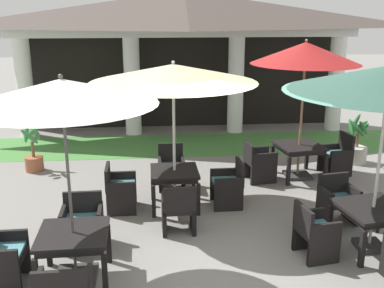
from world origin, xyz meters
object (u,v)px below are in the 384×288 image
patio_chair_near_foreground_north (171,169)px  potted_palm_right_edge (356,149)px  patio_chair_near_foreground_east (228,185)px  potted_palm_left_edge (34,156)px  patio_chair_mid_right_west (314,232)px  patio_umbrella_far_back (306,54)px  patio_chair_far_back_east (337,156)px  patio_table_mid_left (73,239)px  patio_chair_near_foreground_south (179,209)px  patio_chair_mid_left_north (82,222)px  patio_table_mid_right (373,212)px  patio_table_far_back (299,149)px  patio_umbrella_near_foreground (173,74)px  patio_chair_far_back_west (259,162)px  patio_chair_near_foreground_west (120,189)px  patio_umbrella_mid_left (62,95)px  patio_table_near_foreground (174,175)px

patio_chair_near_foreground_north → potted_palm_right_edge: size_ratio=0.75×
patio_chair_near_foreground_east → potted_palm_left_edge: size_ratio=0.78×
patio_chair_mid_right_west → patio_umbrella_far_back: bearing=157.1°
patio_chair_far_back_east → patio_table_mid_left: bearing=117.7°
patio_chair_near_foreground_south → patio_umbrella_far_back: size_ratio=0.29×
patio_chair_mid_left_north → patio_chair_far_back_east: patio_chair_far_back_east is taller
patio_chair_near_foreground_east → patio_table_mid_right: patio_chair_near_foreground_east is taller
patio_chair_near_foreground_east → patio_table_far_back: (1.79, 1.38, 0.24)m
patio_umbrella_near_foreground → patio_table_mid_left: patio_umbrella_near_foreground is taller
patio_table_mid_right → patio_chair_mid_right_west: bearing=-170.5°
patio_umbrella_near_foreground → patio_chair_far_back_west: patio_umbrella_near_foreground is taller
patio_chair_mid_left_north → patio_table_far_back: bearing=-149.3°
patio_chair_near_foreground_west → patio_umbrella_mid_left: patio_umbrella_mid_left is taller
patio_umbrella_near_foreground → patio_chair_far_back_west: bearing=33.7°
patio_table_near_foreground → patio_table_mid_right: 3.49m
patio_chair_mid_right_west → patio_umbrella_far_back: patio_umbrella_far_back is taller
patio_chair_near_foreground_west → patio_table_mid_left: bearing=-12.3°
patio_umbrella_near_foreground → patio_chair_near_foreground_south: bearing=-89.0°
patio_chair_mid_right_west → potted_palm_left_edge: bearing=-139.5°
patio_chair_mid_left_north → patio_table_far_back: 5.13m
patio_chair_near_foreground_north → patio_chair_near_foreground_south: patio_chair_near_foreground_north is taller
patio_chair_mid_left_north → patio_chair_mid_right_west: size_ratio=0.99×
patio_chair_near_foreground_west → patio_chair_far_back_west: size_ratio=1.01×
patio_chair_near_foreground_west → potted_palm_left_edge: 3.15m
patio_table_near_foreground → patio_chair_far_back_west: (1.88, 1.26, -0.22)m
patio_chair_near_foreground_west → patio_table_mid_left: 2.37m
patio_table_near_foreground → patio_chair_mid_left_north: size_ratio=1.06×
patio_umbrella_mid_left → patio_table_mid_left: bearing=180.0°
patio_table_mid_left → patio_umbrella_mid_left: bearing=0.0°
patio_chair_near_foreground_west → potted_palm_right_edge: potted_palm_right_edge is taller
patio_chair_near_foreground_south → potted_palm_right_edge: 5.56m
patio_chair_near_foreground_west → patio_chair_mid_right_west: size_ratio=1.02×
patio_umbrella_mid_left → potted_palm_right_edge: patio_umbrella_mid_left is taller
patio_chair_near_foreground_north → patio_chair_far_back_west: patio_chair_near_foreground_north is taller
patio_umbrella_near_foreground → patio_table_mid_left: 3.35m
patio_umbrella_near_foreground → patio_table_mid_right: bearing=-31.7°
patio_table_near_foreground → patio_umbrella_mid_left: bearing=-122.5°
patio_table_far_back → patio_chair_near_foreground_east: bearing=-142.3°
patio_umbrella_near_foreground → patio_umbrella_mid_left: patio_umbrella_mid_left is taller
patio_chair_near_foreground_south → patio_chair_mid_right_west: bearing=-27.2°
patio_table_mid_left → patio_chair_mid_right_west: size_ratio=1.14×
patio_chair_near_foreground_west → patio_chair_near_foreground_south: (1.04, -1.00, -0.00)m
patio_chair_far_back_west → potted_palm_right_edge: size_ratio=0.71×
patio_chair_near_foreground_south → patio_umbrella_far_back: patio_umbrella_far_back is taller
patio_chair_near_foreground_east → patio_table_far_back: 2.27m
patio_umbrella_near_foreground → patio_table_mid_left: bearing=-122.5°
patio_chair_near_foreground_north → potted_palm_left_edge: (-3.11, 1.30, -0.05)m
patio_chair_mid_left_north → potted_palm_left_edge: (-1.62, 3.67, -0.05)m
patio_chair_near_foreground_east → potted_palm_right_edge: potted_palm_right_edge is taller
patio_table_near_foreground → patio_umbrella_near_foreground: size_ratio=0.30×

